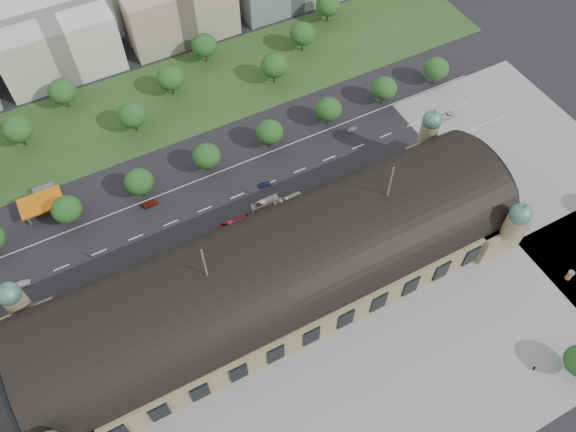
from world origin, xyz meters
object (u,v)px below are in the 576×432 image
traffic_car_3 (150,204)px  parked_car_0 (50,314)px  bus_mid (267,203)px  bus_east (289,201)px  traffic_car_4 (264,184)px  pedestrian_4 (533,368)px  bus_west (235,224)px  parked_car_4 (106,298)px  traffic_car_1 (22,284)px  petrol_station (44,197)px  parked_car_3 (117,281)px  parked_car_5 (196,259)px  traffic_car_6 (448,115)px  parked_car_1 (78,298)px  parked_car_2 (29,322)px  traffic_car_5 (352,129)px  parked_car_6 (113,286)px  advertising_column (570,275)px

traffic_car_3 → parked_car_0: (-39.57, -24.49, 0.04)m
bus_mid → bus_east: 7.69m
traffic_car_4 → pedestrian_4: size_ratio=2.16×
bus_west → pedestrian_4: 97.39m
parked_car_4 → bus_east: bearing=63.0°
traffic_car_1 → bus_mid: (79.00, -7.68, 0.74)m
petrol_station → bus_east: 81.60m
traffic_car_4 → bus_east: bearing=28.1°
bus_mid → pedestrian_4: bus_mid is taller
parked_car_3 → parked_car_5: bearing=44.7°
traffic_car_6 → pedestrian_4: pedestrian_4 is taller
parked_car_1 → parked_car_2: size_ratio=1.04×
parked_car_2 → petrol_station: bearing=120.5°
traffic_car_4 → parked_car_4: 63.04m
bus_west → pedestrian_4: bus_west is taller
bus_west → bus_mid: bearing=-75.3°
traffic_car_5 → parked_car_4: parked_car_4 is taller
traffic_car_4 → parked_car_1: size_ratio=0.86×
traffic_car_3 → parked_car_6: (-20.53, -24.08, -0.00)m
traffic_car_4 → parked_car_1: 69.36m
parked_car_6 → parked_car_1: bearing=-127.3°
parked_car_5 → parked_car_0: bearing=-120.6°
parked_car_6 → parked_car_4: bearing=-75.7°
traffic_car_6 → parked_car_3: (-132.16, -10.32, -0.12)m
traffic_car_5 → traffic_car_1: bearing=89.5°
traffic_car_1 → bus_west: bus_west is taller
bus_west → petrol_station: bearing=56.1°
advertising_column → parked_car_5: bearing=149.0°
parked_car_6 → parked_car_0: bearing=-120.4°
traffic_car_1 → bus_mid: bearing=-93.1°
traffic_car_5 → parked_car_3: (-96.56, -20.92, -0.04)m
traffic_car_5 → bus_west: 59.28m
parked_car_5 → advertising_column: 114.33m
parked_car_1 → traffic_car_4: bearing=69.9°
petrol_station → parked_car_3: 42.13m
parked_car_3 → bus_west: bus_west is taller
parked_car_6 → bus_west: 42.11m
traffic_car_1 → parked_car_0: (5.14, -13.91, 0.05)m
petrol_station → advertising_column: petrol_station is taller
traffic_car_1 → traffic_car_3: (44.71, 10.58, 0.01)m
bus_west → traffic_car_3: bearing=47.9°
parked_car_1 → traffic_car_6: bearing=63.4°
traffic_car_1 → advertising_column: advertising_column is taller
petrol_station → bus_mid: (64.89, -35.49, -1.46)m
parked_car_0 → pedestrian_4: bearing=35.2°
traffic_car_3 → traffic_car_5: traffic_car_3 is taller
parked_car_1 → parked_car_4: (7.40, -4.00, 0.14)m
traffic_car_1 → parked_car_6: (24.18, -13.50, 0.00)m
parked_car_5 → bus_mid: size_ratio=0.47×
traffic_car_3 → traffic_car_6: traffic_car_6 is taller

